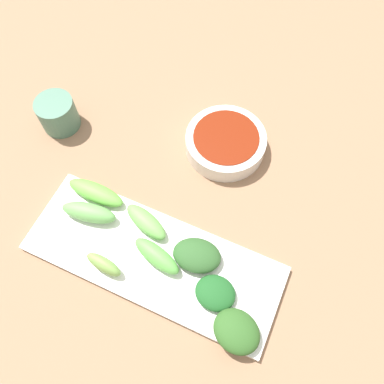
{
  "coord_description": "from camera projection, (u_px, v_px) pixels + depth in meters",
  "views": [
    {
      "loc": [
        0.23,
        0.1,
        0.61
      ],
      "look_at": [
        -0.02,
        -0.01,
        0.05
      ],
      "focal_mm": 36.57,
      "sensor_mm": 36.0,
      "label": 1
    }
  ],
  "objects": [
    {
      "name": "sauce_bowl",
      "position": [
        226.0,
        142.0,
        0.68
      ],
      "size": [
        0.14,
        0.14,
        0.04
      ],
      "color": "silver",
      "rests_on": "tabletop"
    },
    {
      "name": "broccoli_leafy_3",
      "position": [
        197.0,
        255.0,
        0.59
      ],
      "size": [
        0.07,
        0.08,
        0.03
      ],
      "primitive_type": "ellipsoid",
      "rotation": [
        0.0,
        0.0,
        0.18
      ],
      "color": "#2C5727",
      "rests_on": "serving_plate"
    },
    {
      "name": "broccoli_stalk_1",
      "position": [
        104.0,
        264.0,
        0.58
      ],
      "size": [
        0.03,
        0.06,
        0.03
      ],
      "primitive_type": "ellipsoid",
      "rotation": [
        0.0,
        0.0,
        -0.11
      ],
      "color": "#77A44B",
      "rests_on": "serving_plate"
    },
    {
      "name": "broccoli_stalk_0",
      "position": [
        157.0,
        256.0,
        0.58
      ],
      "size": [
        0.05,
        0.09,
        0.03
      ],
      "primitive_type": "ellipsoid",
      "rotation": [
        0.0,
        0.0,
        -0.25
      ],
      "color": "#5CB149",
      "rests_on": "serving_plate"
    },
    {
      "name": "tabletop",
      "position": [
        193.0,
        216.0,
        0.65
      ],
      "size": [
        2.1,
        2.1,
        0.02
      ],
      "primitive_type": "cube",
      "color": "#8C6A4D",
      "rests_on": "ground"
    },
    {
      "name": "tea_cup",
      "position": [
        58.0,
        114.0,
        0.7
      ],
      "size": [
        0.07,
        0.07,
        0.06
      ],
      "primitive_type": "cylinder",
      "color": "#4A755F",
      "rests_on": "tabletop"
    },
    {
      "name": "serving_plate",
      "position": [
        154.0,
        258.0,
        0.6
      ],
      "size": [
        0.14,
        0.39,
        0.01
      ],
      "primitive_type": "cube",
      "color": "white",
      "rests_on": "tabletop"
    },
    {
      "name": "broccoli_stalk_5",
      "position": [
        146.0,
        222.0,
        0.61
      ],
      "size": [
        0.05,
        0.09,
        0.02
      ],
      "primitive_type": "ellipsoid",
      "rotation": [
        0.0,
        0.0,
        -0.32
      ],
      "color": "#66A74E",
      "rests_on": "serving_plate"
    },
    {
      "name": "broccoli_stalk_7",
      "position": [
        89.0,
        213.0,
        0.62
      ],
      "size": [
        0.05,
        0.09,
        0.03
      ],
      "primitive_type": "ellipsoid",
      "rotation": [
        0.0,
        0.0,
        0.19
      ],
      "color": "#65A654",
      "rests_on": "serving_plate"
    },
    {
      "name": "broccoli_stalk_6",
      "position": [
        96.0,
        193.0,
        0.63
      ],
      "size": [
        0.03,
        0.1,
        0.02
      ],
      "primitive_type": "ellipsoid",
      "rotation": [
        0.0,
        0.0,
        -0.01
      ],
      "color": "#64B242",
      "rests_on": "serving_plate"
    },
    {
      "name": "broccoli_leafy_4",
      "position": [
        215.0,
        293.0,
        0.56
      ],
      "size": [
        0.05,
        0.06,
        0.02
      ],
      "primitive_type": "ellipsoid",
      "rotation": [
        0.0,
        0.0,
        0.01
      ],
      "color": "#1D5522",
      "rests_on": "serving_plate"
    },
    {
      "name": "broccoli_leafy_2",
      "position": [
        237.0,
        331.0,
        0.54
      ],
      "size": [
        0.08,
        0.08,
        0.03
      ],
      "primitive_type": "ellipsoid",
      "rotation": [
        0.0,
        0.0,
        -0.3
      ],
      "color": "#2E5923",
      "rests_on": "serving_plate"
    }
  ]
}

